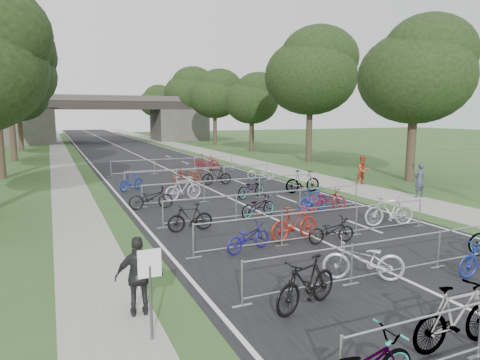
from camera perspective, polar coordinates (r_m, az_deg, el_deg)
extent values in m
cube|color=black|center=(55.59, -15.26, 4.04)|extent=(11.00, 140.00, 0.01)
cube|color=gray|center=(57.35, -7.32, 4.42)|extent=(3.00, 140.00, 0.01)
cube|color=gray|center=(54.96, -23.01, 3.60)|extent=(2.00, 140.00, 0.01)
cube|color=silver|center=(55.59, -15.26, 4.04)|extent=(0.12, 140.00, 0.00)
cube|color=#41403A|center=(69.88, -26.69, 6.39)|extent=(8.00, 8.00, 5.00)
cube|color=#41403A|center=(72.58, -8.13, 7.29)|extent=(8.00, 8.00, 5.00)
cube|color=black|center=(70.30, -17.36, 9.46)|extent=(30.00, 8.00, 1.20)
cube|color=#41403A|center=(66.55, -17.00, 10.40)|extent=(30.00, 0.40, 0.90)
cube|color=#41403A|center=(74.09, -17.75, 10.16)|extent=(30.00, 0.40, 0.90)
cylinder|color=#4C4C51|center=(8.72, -11.80, -15.78)|extent=(0.06, 0.06, 1.50)
cube|color=white|center=(8.42, -11.98, -10.83)|extent=(0.45, 0.04, 0.55)
cylinder|color=#33261C|center=(29.89, 21.85, 4.15)|extent=(0.56, 0.56, 4.48)
ellipsoid|color=black|center=(29.90, 22.34, 12.55)|extent=(7.17, 7.17, 5.88)
sphere|color=black|center=(30.14, 24.03, 15.16)|extent=(5.73, 5.73, 5.73)
sphere|color=black|center=(29.85, 20.86, 10.92)|extent=(4.66, 4.66, 4.66)
sphere|color=black|center=(32.65, -29.27, 15.05)|extent=(6.05, 6.05, 6.05)
cylinder|color=#33261C|center=(39.18, 9.19, 6.09)|extent=(0.56, 0.56, 5.11)
ellipsoid|color=black|center=(39.27, 9.37, 13.41)|extent=(8.18, 8.18, 6.70)
sphere|color=black|center=(39.36, 10.61, 15.76)|extent=(6.54, 6.54, 6.54)
sphere|color=black|center=(39.35, 8.31, 11.93)|extent=(5.31, 5.31, 5.31)
cylinder|color=#33261C|center=(44.93, -28.07, 5.60)|extent=(0.56, 0.56, 5.25)
ellipsoid|color=black|center=(45.02, -28.56, 12.14)|extent=(8.40, 8.40, 6.89)
sphere|color=black|center=(44.65, -27.98, 14.39)|extent=(6.72, 6.72, 6.72)
sphere|color=black|center=(45.49, -29.05, 10.73)|extent=(5.46, 5.46, 5.46)
cylinder|color=#33261C|center=(49.69, 1.56, 6.03)|extent=(0.56, 0.56, 3.85)
ellipsoid|color=black|center=(49.64, 1.58, 10.39)|extent=(6.16, 6.16, 5.05)
sphere|color=black|center=(49.51, 2.48, 11.81)|extent=(4.93, 4.93, 4.93)
sphere|color=black|center=(49.87, 0.80, 9.50)|extent=(4.00, 4.00, 4.00)
cylinder|color=#33261C|center=(56.91, -27.23, 5.60)|extent=(0.56, 0.56, 4.20)
ellipsoid|color=black|center=(56.90, -27.52, 9.73)|extent=(6.72, 6.72, 5.51)
sphere|color=black|center=(56.43, -27.03, 11.15)|extent=(5.38, 5.38, 5.38)
sphere|color=black|center=(57.41, -27.94, 8.85)|extent=(4.37, 4.37, 4.37)
cylinder|color=#33261C|center=(60.71, -3.35, 6.83)|extent=(0.56, 0.56, 4.48)
ellipsoid|color=black|center=(60.72, -3.39, 10.97)|extent=(7.17, 7.17, 5.88)
sphere|color=black|center=(60.54, -2.69, 12.34)|extent=(5.73, 5.73, 5.73)
sphere|color=black|center=(60.99, -4.00, 10.12)|extent=(4.66, 4.66, 4.66)
cylinder|color=#33261C|center=(68.88, -26.72, 6.25)|extent=(0.56, 0.56, 4.72)
ellipsoid|color=black|center=(68.90, -26.99, 10.09)|extent=(7.56, 7.56, 6.20)
sphere|color=black|center=(68.46, -26.59, 11.40)|extent=(6.05, 6.05, 6.05)
sphere|color=black|center=(69.40, -27.33, 9.27)|extent=(4.91, 4.91, 4.91)
cylinder|color=#33261C|center=(72.05, -6.75, 7.35)|extent=(0.56, 0.56, 5.11)
ellipsoid|color=black|center=(72.10, -6.82, 11.33)|extent=(8.18, 8.18, 6.70)
sphere|color=black|center=(71.90, -6.26, 12.65)|extent=(6.54, 6.54, 6.54)
sphere|color=black|center=(72.39, -7.31, 10.50)|extent=(5.31, 5.31, 5.31)
cylinder|color=#33261C|center=(80.86, -26.36, 6.71)|extent=(0.56, 0.56, 5.25)
ellipsoid|color=black|center=(80.92, -26.62, 10.34)|extent=(8.40, 8.40, 6.89)
sphere|color=black|center=(80.48, -26.28, 11.58)|extent=(6.72, 6.72, 6.72)
sphere|color=black|center=(81.40, -26.91, 9.57)|extent=(5.46, 5.46, 5.46)
cylinder|color=#33261C|center=(83.60, -9.21, 7.06)|extent=(0.56, 0.56, 3.85)
ellipsoid|color=black|center=(83.58, -9.27, 9.65)|extent=(6.16, 6.16, 5.05)
sphere|color=black|center=(83.28, -8.80, 10.51)|extent=(4.93, 4.93, 4.93)
sphere|color=black|center=(83.93, -9.68, 9.11)|extent=(4.00, 4.00, 4.00)
cylinder|color=#33261C|center=(92.86, -26.07, 6.56)|extent=(0.56, 0.56, 4.20)
ellipsoid|color=black|center=(92.85, -26.24, 9.09)|extent=(6.72, 6.72, 5.51)
sphere|color=black|center=(92.37, -25.93, 9.96)|extent=(5.38, 5.38, 5.38)
sphere|color=black|center=(93.36, -26.50, 8.55)|extent=(4.37, 4.37, 4.37)
cylinder|color=#33261C|center=(95.24, -11.08, 7.41)|extent=(0.56, 0.56, 4.48)
ellipsoid|color=black|center=(95.24, -11.16, 10.05)|extent=(7.17, 7.17, 5.88)
sphere|color=black|center=(94.94, -10.76, 10.93)|extent=(5.73, 5.73, 5.73)
sphere|color=black|center=(95.60, -11.51, 9.49)|extent=(4.66, 4.66, 4.66)
cube|color=#A9ABB1|center=(9.41, 29.15, -19.82)|extent=(0.50, 0.08, 0.03)
cylinder|color=#A9ABB1|center=(12.31, 20.39, -7.32)|extent=(9.20, 0.04, 0.04)
cylinder|color=#A9ABB1|center=(12.57, 20.17, -11.13)|extent=(9.20, 0.04, 0.04)
cylinder|color=#A9ABB1|center=(9.95, 0.29, -13.65)|extent=(0.05, 0.05, 1.10)
cube|color=#A9ABB1|center=(10.17, 0.29, -16.44)|extent=(0.50, 0.08, 0.03)
cylinder|color=#A9ABB1|center=(11.48, 14.66, -10.84)|extent=(0.05, 0.05, 1.10)
cube|color=#A9ABB1|center=(11.66, 14.55, -13.31)|extent=(0.50, 0.08, 0.03)
cylinder|color=#A9ABB1|center=(13.53, 24.98, -8.35)|extent=(0.05, 0.05, 1.10)
cube|color=#A9ABB1|center=(13.69, 24.84, -10.50)|extent=(0.50, 0.08, 0.03)
cylinder|color=#A9ABB1|center=(14.99, 10.76, -4.06)|extent=(9.20, 0.04, 0.04)
cylinder|color=#A9ABB1|center=(15.21, 10.66, -7.26)|extent=(9.20, 0.04, 0.04)
cylinder|color=#A9ABB1|center=(13.13, -6.24, -8.07)|extent=(0.05, 0.05, 1.10)
cube|color=#A9ABB1|center=(13.30, -6.20, -10.28)|extent=(0.50, 0.08, 0.03)
cylinder|color=#A9ABB1|center=(14.32, 5.61, -6.62)|extent=(0.05, 0.05, 1.10)
cube|color=#A9ABB1|center=(14.47, 5.58, -8.67)|extent=(0.50, 0.08, 0.03)
cylinder|color=#A9ABB1|center=(16.01, 15.24, -5.23)|extent=(0.05, 0.05, 1.10)
cube|color=#A9ABB1|center=(16.15, 15.16, -7.07)|extent=(0.50, 0.08, 0.03)
cylinder|color=#A9ABB1|center=(18.07, 22.83, -4.03)|extent=(0.05, 0.05, 1.10)
cube|color=#A9ABB1|center=(18.19, 22.73, -5.67)|extent=(0.50, 0.08, 0.03)
cylinder|color=#A9ABB1|center=(18.17, 3.94, -1.67)|extent=(9.20, 0.04, 0.04)
cylinder|color=#A9ABB1|center=(18.35, 3.91, -4.34)|extent=(9.20, 0.04, 0.04)
cylinder|color=#A9ABB1|center=(16.67, -10.25, -4.50)|extent=(0.05, 0.05, 1.10)
cube|color=#A9ABB1|center=(16.80, -10.20, -6.28)|extent=(0.50, 0.08, 0.03)
cylinder|color=#A9ABB1|center=(17.62, -0.50, -3.64)|extent=(0.05, 0.05, 1.10)
cube|color=#A9ABB1|center=(17.74, -0.50, -5.32)|extent=(0.50, 0.08, 0.03)
cylinder|color=#A9ABB1|center=(19.02, 8.01, -2.79)|extent=(0.05, 0.05, 1.10)
cube|color=#A9ABB1|center=(19.14, 7.98, -4.36)|extent=(0.50, 0.08, 0.03)
cylinder|color=#A9ABB1|center=(20.79, 15.21, -2.03)|extent=(0.05, 0.05, 1.10)
cube|color=#A9ABB1|center=(20.89, 15.15, -3.47)|extent=(0.50, 0.08, 0.03)
cylinder|color=#A9ABB1|center=(21.74, -0.99, 0.09)|extent=(9.20, 0.04, 0.04)
cylinder|color=#A9ABB1|center=(21.89, -0.99, -2.16)|extent=(9.20, 0.04, 0.04)
cylinder|color=#A9ABB1|center=(20.50, -12.92, -2.09)|extent=(0.05, 0.05, 1.10)
cube|color=#A9ABB1|center=(20.60, -12.87, -3.55)|extent=(0.50, 0.08, 0.03)
cylinder|color=#A9ABB1|center=(21.28, -4.80, -1.50)|extent=(0.05, 0.05, 1.10)
cube|color=#A9ABB1|center=(21.38, -4.78, -2.91)|extent=(0.50, 0.08, 0.03)
cylinder|color=#A9ABB1|center=(22.45, 2.61, -0.93)|extent=(0.05, 0.05, 1.10)
cube|color=#A9ABB1|center=(22.55, 2.60, -2.27)|extent=(0.50, 0.08, 0.03)
cylinder|color=#A9ABB1|center=(23.97, 9.19, -0.41)|extent=(0.05, 0.05, 1.10)
cube|color=#A9ABB1|center=(24.06, 9.16, -1.67)|extent=(0.50, 0.08, 0.03)
cylinder|color=#A9ABB1|center=(26.37, -5.24, 1.60)|extent=(9.20, 0.04, 0.04)
cylinder|color=#A9ABB1|center=(26.49, -5.22, -0.27)|extent=(9.20, 0.04, 0.04)
cylinder|color=#A9ABB1|center=(25.36, -15.11, -0.10)|extent=(0.05, 0.05, 1.10)
cube|color=#A9ABB1|center=(25.44, -15.06, -1.29)|extent=(0.50, 0.08, 0.03)
cylinder|color=#A9ABB1|center=(25.99, -8.43, 0.32)|extent=(0.05, 0.05, 1.10)
cube|color=#A9ABB1|center=(26.08, -8.40, -0.84)|extent=(0.50, 0.08, 0.03)
cylinder|color=#A9ABB1|center=(26.96, -2.14, 0.72)|extent=(0.05, 0.05, 1.10)
cube|color=#A9ABB1|center=(27.04, -2.13, -0.40)|extent=(0.50, 0.08, 0.03)
cylinder|color=#A9ABB1|center=(28.24, 3.65, 1.07)|extent=(0.05, 0.05, 1.10)
cube|color=#A9ABB1|center=(28.31, 3.64, 0.00)|extent=(0.50, 0.08, 0.03)
cylinder|color=#A9ABB1|center=(32.08, -8.70, 2.82)|extent=(9.20, 0.04, 0.04)
cylinder|color=#A9ABB1|center=(32.18, -8.66, 1.28)|extent=(9.20, 0.04, 0.04)
cylinder|color=#A9ABB1|center=(31.25, -16.84, 1.46)|extent=(0.05, 0.05, 1.10)
cube|color=#A9ABB1|center=(31.32, -16.79, 0.49)|extent=(0.50, 0.08, 0.03)
cylinder|color=#A9ABB1|center=(31.77, -11.35, 1.78)|extent=(0.05, 0.05, 1.10)
cube|color=#A9ABB1|center=(31.83, -11.32, 0.83)|extent=(0.50, 0.08, 0.03)
cylinder|color=#A9ABB1|center=(32.56, -6.07, 2.08)|extent=(0.05, 0.05, 1.10)
cube|color=#A9ABB1|center=(32.63, -6.06, 1.15)|extent=(0.50, 0.08, 0.03)
cylinder|color=#A9ABB1|center=(33.63, -1.09, 2.34)|extent=(0.05, 0.05, 1.10)
cube|color=#A9ABB1|center=(33.69, -1.09, 1.44)|extent=(0.50, 0.08, 0.03)
imported|color=#A9ABB1|center=(9.25, 26.96, -15.95)|extent=(2.11, 0.67, 1.26)
imported|color=black|center=(9.93, 8.86, -13.51)|extent=(2.07, 1.16, 1.20)
imported|color=#B6B7BE|center=(11.84, 16.15, -10.24)|extent=(2.21, 1.70, 1.12)
imported|color=navy|center=(13.73, 1.11, -7.65)|extent=(1.85, 1.09, 0.92)
imported|color=#A12217|center=(14.97, 7.28, -5.76)|extent=(2.06, 0.84, 1.20)
imported|color=black|center=(14.87, 12.07, -6.62)|extent=(1.75, 0.79, 0.89)
imported|color=#ACAEB4|center=(17.65, 19.29, -3.89)|extent=(2.13, 1.05, 1.24)
imported|color=black|center=(16.08, -6.67, -5.03)|extent=(1.74, 0.54, 1.04)
imported|color=#A9ABB1|center=(18.17, 2.44, -3.52)|extent=(1.88, 1.04, 0.94)
imported|color=#1D3D9F|center=(19.31, 9.73, -2.61)|extent=(1.96, 1.01, 1.13)
imported|color=maroon|center=(19.73, 11.36, -2.56)|extent=(2.05, 1.00, 1.03)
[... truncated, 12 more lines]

